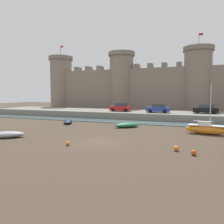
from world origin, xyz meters
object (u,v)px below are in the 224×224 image
object	(u,v)px
sailboat_midflat_centre	(207,129)
car_quay_west	(158,108)
rowboat_foreground_right	(6,134)
mooring_buoy_near_channel	(194,152)
mooring_buoy_off_centre	(176,148)
rowboat_near_channel_left	(68,121)
mooring_buoy_mid_mud	(68,143)
car_quay_centre_west	(120,107)
car_quay_east	(206,109)
rowboat_foreground_centre	(127,125)

from	to	relation	value
sailboat_midflat_centre	car_quay_west	size ratio (longest dim) A/B	1.40
rowboat_foreground_right	mooring_buoy_near_channel	xyz separation A→B (m)	(18.75, 0.11, -0.14)
mooring_buoy_off_centre	mooring_buoy_near_channel	xyz separation A→B (m)	(1.35, -0.82, -0.01)
rowboat_foreground_right	rowboat_near_channel_left	xyz separation A→B (m)	(-0.02, 12.11, -0.03)
rowboat_foreground_right	rowboat_near_channel_left	world-z (taller)	rowboat_foreground_right
rowboat_foreground_right	mooring_buoy_mid_mud	bearing A→B (deg)	-4.56
sailboat_midflat_centre	mooring_buoy_near_channel	world-z (taller)	sailboat_midflat_centre
car_quay_west	mooring_buoy_near_channel	bearing A→B (deg)	-74.32
mooring_buoy_mid_mud	car_quay_west	xyz separation A→B (m)	(4.46, 23.03, 1.85)
rowboat_foreground_right	car_quay_centre_west	xyz separation A→B (m)	(5.11, 22.90, 1.68)
car_quay_east	rowboat_foreground_centre	bearing A→B (deg)	-130.32
rowboat_foreground_centre	rowboat_foreground_right	bearing A→B (deg)	-131.05
car_quay_east	car_quay_west	bearing A→B (deg)	-169.97
car_quay_east	car_quay_west	size ratio (longest dim) A/B	1.00
car_quay_east	car_quay_west	distance (m)	8.07
mooring_buoy_near_channel	car_quay_east	xyz separation A→B (m)	(1.69, 23.69, 1.82)
rowboat_foreground_right	car_quay_west	distance (m)	25.70
rowboat_foreground_centre	sailboat_midflat_centre	bearing A→B (deg)	-8.74
mooring_buoy_mid_mud	car_quay_west	distance (m)	23.53
sailboat_midflat_centre	rowboat_foreground_centre	size ratio (longest dim) A/B	1.59
rowboat_foreground_right	sailboat_midflat_centre	bearing A→B (deg)	26.13
mooring_buoy_near_channel	car_quay_west	xyz separation A→B (m)	(-6.25, 22.28, 1.82)
mooring_buoy_mid_mud	car_quay_west	bearing A→B (deg)	79.04
rowboat_foreground_centre	rowboat_near_channel_left	distance (m)	10.00
rowboat_foreground_centre	mooring_buoy_off_centre	distance (m)	12.88
rowboat_foreground_centre	mooring_buoy_near_channel	size ratio (longest dim) A/B	8.41
mooring_buoy_mid_mud	car_quay_centre_west	xyz separation A→B (m)	(-2.93, 23.54, 1.85)
rowboat_foreground_right	mooring_buoy_off_centre	distance (m)	17.43
rowboat_near_channel_left	car_quay_west	distance (m)	16.29
mooring_buoy_near_channel	rowboat_near_channel_left	bearing A→B (deg)	147.41
sailboat_midflat_centre	rowboat_foreground_right	bearing A→B (deg)	-153.87
sailboat_midflat_centre	car_quay_east	size ratio (longest dim) A/B	1.40
rowboat_foreground_centre	rowboat_near_channel_left	size ratio (longest dim) A/B	0.91
mooring_buoy_mid_mud	rowboat_foreground_right	bearing A→B (deg)	175.44
mooring_buoy_mid_mud	car_quay_east	size ratio (longest dim) A/B	0.09
rowboat_foreground_right	car_quay_west	xyz separation A→B (m)	(12.50, 22.39, 1.68)
rowboat_foreground_right	car_quay_east	world-z (taller)	car_quay_east
mooring_buoy_off_centre	car_quay_west	distance (m)	22.09
rowboat_near_channel_left	mooring_buoy_off_centre	distance (m)	20.71
car_quay_east	car_quay_west	xyz separation A→B (m)	(-7.95, -1.41, 0.00)
mooring_buoy_off_centre	car_quay_centre_west	world-z (taller)	car_quay_centre_west
mooring_buoy_off_centre	mooring_buoy_mid_mud	world-z (taller)	mooring_buoy_off_centre
rowboat_foreground_centre	rowboat_near_channel_left	world-z (taller)	rowboat_foreground_centre
sailboat_midflat_centre	mooring_buoy_mid_mud	size ratio (longest dim) A/B	15.30
mooring_buoy_near_channel	car_quay_centre_west	distance (m)	26.62
rowboat_near_channel_left	car_quay_east	world-z (taller)	car_quay_east
sailboat_midflat_centre	mooring_buoy_near_channel	bearing A→B (deg)	-98.00
car_quay_centre_west	rowboat_foreground_right	bearing A→B (deg)	-102.58
rowboat_foreground_right	car_quay_east	xyz separation A→B (m)	(20.45, 23.80, 1.68)
mooring_buoy_off_centre	car_quay_east	xyz separation A→B (m)	(3.04, 22.87, 1.81)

